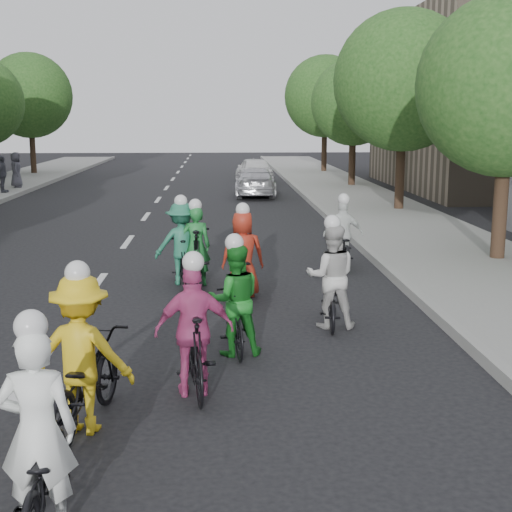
{
  "coord_description": "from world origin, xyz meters",
  "views": [
    {
      "loc": [
        2.45,
        -9.04,
        3.29
      ],
      "look_at": [
        3.07,
        2.69,
        1.0
      ],
      "focal_mm": 50.0,
      "sensor_mm": 36.0,
      "label": 1
    }
  ],
  "objects": [
    {
      "name": "cyclist_5",
      "position": [
        2.0,
        4.92,
        0.63
      ],
      "size": [
        0.6,
        1.93,
        1.73
      ],
      "rotation": [
        0.0,
        0.0,
        3.18
      ],
      "color": "black",
      "rests_on": "ground"
    },
    {
      "name": "tree_l_5",
      "position": [
        -8.2,
        33.0,
        4.52
      ],
      "size": [
        4.8,
        4.8,
        6.93
      ],
      "color": "black",
      "rests_on": "ground"
    },
    {
      "name": "follow_car_trail",
      "position": [
        4.29,
        27.43,
        0.66
      ],
      "size": [
        1.93,
        4.02,
        1.33
      ],
      "primitive_type": "imported",
      "rotation": [
        0.0,
        0.0,
        3.24
      ],
      "color": "white",
      "rests_on": "ground"
    },
    {
      "name": "tree_r_0",
      "position": [
        8.8,
        6.6,
        3.96
      ],
      "size": [
        4.0,
        4.0,
        5.97
      ],
      "color": "black",
      "rests_on": "ground"
    },
    {
      "name": "curb_right",
      "position": [
        6.05,
        10.0,
        0.09
      ],
      "size": [
        0.18,
        80.0,
        0.18
      ],
      "primitive_type": "cube",
      "color": "#999993",
      "rests_on": "ground"
    },
    {
      "name": "tree_r_3",
      "position": [
        8.8,
        33.6,
        4.52
      ],
      "size": [
        4.8,
        4.8,
        6.93
      ],
      "color": "black",
      "rests_on": "ground"
    },
    {
      "name": "follow_car_lead",
      "position": [
        4.04,
        21.23,
        0.61
      ],
      "size": [
        1.88,
        4.27,
        1.22
      ],
      "primitive_type": "imported",
      "rotation": [
        0.0,
        0.0,
        3.1
      ],
      "color": "silver",
      "rests_on": "ground"
    },
    {
      "name": "ground",
      "position": [
        0.0,
        0.0,
        0.0
      ],
      "size": [
        120.0,
        120.0,
        0.0
      ],
      "primitive_type": "plane",
      "color": "black",
      "rests_on": "ground"
    },
    {
      "name": "cyclist_3",
      "position": [
        2.15,
        -0.83,
        0.65
      ],
      "size": [
        0.99,
        1.74,
        1.76
      ],
      "rotation": [
        0.0,
        0.0,
        3.26
      ],
      "color": "black",
      "rests_on": "ground"
    },
    {
      "name": "cyclist_0",
      "position": [
        1.0,
        -3.63,
        0.59
      ],
      "size": [
        0.63,
        1.65,
        1.84
      ],
      "rotation": [
        0.0,
        0.0,
        3.18
      ],
      "color": "black",
      "rests_on": "ground"
    },
    {
      "name": "cyclist_4",
      "position": [
        2.89,
        3.96,
        0.61
      ],
      "size": [
        0.8,
        1.82,
        1.76
      ],
      "rotation": [
        0.0,
        0.0,
        3.17
      ],
      "color": "black",
      "rests_on": "ground"
    },
    {
      "name": "cyclist_1",
      "position": [
        2.66,
        0.63,
        0.65
      ],
      "size": [
        0.83,
        1.56,
        1.73
      ],
      "rotation": [
        0.0,
        0.0,
        3.26
      ],
      "color": "black",
      "rests_on": "ground"
    },
    {
      "name": "bldg_se",
      "position": [
        16.0,
        24.0,
        4.0
      ],
      "size": [
        10.0,
        14.0,
        8.0
      ],
      "primitive_type": "cube",
      "color": "gray",
      "rests_on": "ground"
    },
    {
      "name": "spectator_1",
      "position": [
        -6.69,
        21.8,
        0.93
      ],
      "size": [
        0.41,
        0.93,
        1.57
      ],
      "primitive_type": "imported",
      "rotation": [
        0.0,
        0.0,
        1.54
      ],
      "color": "#52535F",
      "rests_on": "sidewalk_left"
    },
    {
      "name": "sidewalk_right",
      "position": [
        8.0,
        10.0,
        0.07
      ],
      "size": [
        4.0,
        80.0,
        0.15
      ],
      "primitive_type": "cube",
      "color": "gray",
      "rests_on": "ground"
    },
    {
      "name": "cyclist_2",
      "position": [
        1.0,
        -1.79,
        0.68
      ],
      "size": [
        1.2,
        2.0,
        1.85
      ],
      "rotation": [
        0.0,
        0.0,
        2.96
      ],
      "color": "black",
      "rests_on": "ground"
    },
    {
      "name": "tree_r_1",
      "position": [
        8.8,
        15.6,
        4.52
      ],
      "size": [
        4.8,
        4.8,
        6.93
      ],
      "color": "black",
      "rests_on": "ground"
    },
    {
      "name": "cyclist_7",
      "position": [
        1.71,
        5.02,
        0.7
      ],
      "size": [
        1.13,
        1.59,
        1.8
      ],
      "rotation": [
        0.0,
        0.0,
        3.27
      ],
      "color": "black",
      "rests_on": "ground"
    },
    {
      "name": "tree_r_2",
      "position": [
        8.8,
        24.6,
        3.96
      ],
      "size": [
        4.0,
        4.0,
        5.97
      ],
      "color": "black",
      "rests_on": "ground"
    },
    {
      "name": "cyclist_8",
      "position": [
        5.2,
        6.45,
        0.57
      ],
      "size": [
        0.89,
        1.76,
        1.66
      ],
      "rotation": [
        0.0,
        0.0,
        3.13
      ],
      "color": "black",
      "rests_on": "ground"
    },
    {
      "name": "spectator_2",
      "position": [
        -6.75,
        24.08,
        0.95
      ],
      "size": [
        0.65,
        0.86,
        1.6
      ],
      "primitive_type": "imported",
      "rotation": [
        0.0,
        0.0,
        1.76
      ],
      "color": "#4E4C59",
      "rests_on": "sidewalk_left"
    },
    {
      "name": "cyclist_6",
      "position": [
        4.22,
        1.89,
        0.65
      ],
      "size": [
        0.86,
        1.57,
        1.81
      ],
      "rotation": [
        0.0,
        0.0,
        3.05
      ],
      "color": "black",
      "rests_on": "ground"
    }
  ]
}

